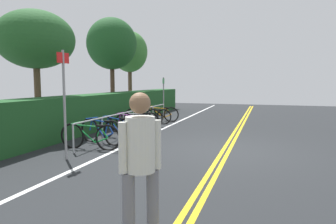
{
  "coord_description": "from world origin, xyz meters",
  "views": [
    {
      "loc": [
        -8.14,
        -0.96,
        1.83
      ],
      "look_at": [
        0.54,
        1.83,
        0.92
      ],
      "focal_mm": 32.4,
      "sensor_mm": 36.0,
      "label": 1
    }
  ],
  "objects_px": {
    "sign_post_near": "(64,95)",
    "tree_far_right": "(112,44)",
    "bicycle_0": "(90,136)",
    "bicycle_3": "(130,123)",
    "bike_rack": "(132,116)",
    "bicycle_7": "(160,114)",
    "tree_mid": "(35,40)",
    "bicycle_4": "(138,121)",
    "bicycle_6": "(153,116)",
    "bicycle_1": "(101,131)",
    "bicycle_2": "(117,127)",
    "tree_extra": "(130,52)",
    "bicycle_5": "(143,117)",
    "sign_post_far": "(164,94)",
    "pedestrian": "(140,159)"
  },
  "relations": [
    {
      "from": "bicycle_0",
      "to": "tree_far_right",
      "type": "xyz_separation_m",
      "value": [
        7.01,
        3.04,
        3.41
      ]
    },
    {
      "from": "bike_rack",
      "to": "sign_post_far",
      "type": "relative_size",
      "value": 3.55
    },
    {
      "from": "bike_rack",
      "to": "bicycle_0",
      "type": "distance_m",
      "value": 3.07
    },
    {
      "from": "bicycle_5",
      "to": "bicycle_6",
      "type": "xyz_separation_m",
      "value": [
        0.91,
        -0.1,
        -0.04
      ]
    },
    {
      "from": "bicycle_4",
      "to": "tree_far_right",
      "type": "xyz_separation_m",
      "value": [
        3.44,
        2.9,
        3.42
      ]
    },
    {
      "from": "bike_rack",
      "to": "bicycle_5",
      "type": "bearing_deg",
      "value": 5.22
    },
    {
      "from": "sign_post_near",
      "to": "sign_post_far",
      "type": "bearing_deg",
      "value": 2.57
    },
    {
      "from": "bicycle_7",
      "to": "sign_post_near",
      "type": "bearing_deg",
      "value": -178.57
    },
    {
      "from": "pedestrian",
      "to": "sign_post_near",
      "type": "distance_m",
      "value": 4.38
    },
    {
      "from": "bicycle_3",
      "to": "tree_mid",
      "type": "bearing_deg",
      "value": 108.94
    },
    {
      "from": "tree_mid",
      "to": "tree_extra",
      "type": "bearing_deg",
      "value": 2.54
    },
    {
      "from": "sign_post_near",
      "to": "tree_extra",
      "type": "distance_m",
      "value": 11.93
    },
    {
      "from": "bicycle_5",
      "to": "bicycle_3",
      "type": "bearing_deg",
      "value": -172.65
    },
    {
      "from": "bicycle_1",
      "to": "tree_extra",
      "type": "relative_size",
      "value": 0.34
    },
    {
      "from": "bicycle_4",
      "to": "bicycle_2",
      "type": "bearing_deg",
      "value": -178.21
    },
    {
      "from": "bicycle_5",
      "to": "bicycle_6",
      "type": "height_order",
      "value": "bicycle_5"
    },
    {
      "from": "bicycle_0",
      "to": "bicycle_3",
      "type": "relative_size",
      "value": 1.05
    },
    {
      "from": "bicycle_5",
      "to": "tree_far_right",
      "type": "xyz_separation_m",
      "value": [
        2.61,
        2.78,
        3.39
      ]
    },
    {
      "from": "bicycle_6",
      "to": "sign_post_near",
      "type": "distance_m",
      "value": 6.56
    },
    {
      "from": "bicycle_0",
      "to": "bicycle_1",
      "type": "relative_size",
      "value": 1.07
    },
    {
      "from": "bicycle_3",
      "to": "pedestrian",
      "type": "xyz_separation_m",
      "value": [
        -6.78,
        -3.28,
        0.64
      ]
    },
    {
      "from": "bicycle_2",
      "to": "tree_extra",
      "type": "bearing_deg",
      "value": 22.05
    },
    {
      "from": "bicycle_7",
      "to": "tree_mid",
      "type": "distance_m",
      "value": 6.12
    },
    {
      "from": "bike_rack",
      "to": "bicycle_4",
      "type": "relative_size",
      "value": 4.47
    },
    {
      "from": "bike_rack",
      "to": "bicycle_7",
      "type": "height_order",
      "value": "bike_rack"
    },
    {
      "from": "bicycle_3",
      "to": "sign_post_near",
      "type": "bearing_deg",
      "value": -178.44
    },
    {
      "from": "bicycle_2",
      "to": "bicycle_5",
      "type": "distance_m",
      "value": 2.69
    },
    {
      "from": "bicycle_0",
      "to": "bicycle_2",
      "type": "height_order",
      "value": "bicycle_0"
    },
    {
      "from": "bicycle_1",
      "to": "bicycle_6",
      "type": "distance_m",
      "value": 4.53
    },
    {
      "from": "bicycle_1",
      "to": "bicycle_7",
      "type": "distance_m",
      "value": 5.33
    },
    {
      "from": "bicycle_0",
      "to": "bicycle_3",
      "type": "height_order",
      "value": "bicycle_3"
    },
    {
      "from": "bike_rack",
      "to": "bicycle_7",
      "type": "relative_size",
      "value": 4.11
    },
    {
      "from": "sign_post_near",
      "to": "tree_far_right",
      "type": "distance_m",
      "value": 9.01
    },
    {
      "from": "bike_rack",
      "to": "tree_extra",
      "type": "bearing_deg",
      "value": 25.43
    },
    {
      "from": "bike_rack",
      "to": "bicycle_6",
      "type": "height_order",
      "value": "bike_rack"
    },
    {
      "from": "bicycle_2",
      "to": "sign_post_near",
      "type": "distance_m",
      "value": 3.09
    },
    {
      "from": "bicycle_7",
      "to": "bicycle_6",
      "type": "bearing_deg",
      "value": 176.32
    },
    {
      "from": "bicycle_4",
      "to": "bicycle_6",
      "type": "relative_size",
      "value": 0.98
    },
    {
      "from": "bicycle_3",
      "to": "bicycle_7",
      "type": "distance_m",
      "value": 3.43
    },
    {
      "from": "sign_post_far",
      "to": "tree_far_right",
      "type": "xyz_separation_m",
      "value": [
        -0.16,
        2.74,
        2.51
      ]
    },
    {
      "from": "bicycle_1",
      "to": "pedestrian",
      "type": "xyz_separation_m",
      "value": [
        -4.88,
        -3.35,
        0.63
      ]
    },
    {
      "from": "bicycle_5",
      "to": "tree_extra",
      "type": "distance_m",
      "value": 7.28
    },
    {
      "from": "bicycle_2",
      "to": "bicycle_0",
      "type": "bearing_deg",
      "value": -177.19
    },
    {
      "from": "bicycle_2",
      "to": "tree_far_right",
      "type": "height_order",
      "value": "tree_far_right"
    },
    {
      "from": "pedestrian",
      "to": "sign_post_far",
      "type": "relative_size",
      "value": 0.84
    },
    {
      "from": "sign_post_far",
      "to": "tree_extra",
      "type": "height_order",
      "value": "tree_extra"
    },
    {
      "from": "bicycle_2",
      "to": "tree_far_right",
      "type": "xyz_separation_m",
      "value": [
        5.29,
        2.96,
        3.41
      ]
    },
    {
      "from": "bicycle_3",
      "to": "bicycle_6",
      "type": "height_order",
      "value": "bicycle_3"
    },
    {
      "from": "bicycle_5",
      "to": "tree_far_right",
      "type": "relative_size",
      "value": 0.34
    },
    {
      "from": "bike_rack",
      "to": "tree_extra",
      "type": "relative_size",
      "value": 1.49
    }
  ]
}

